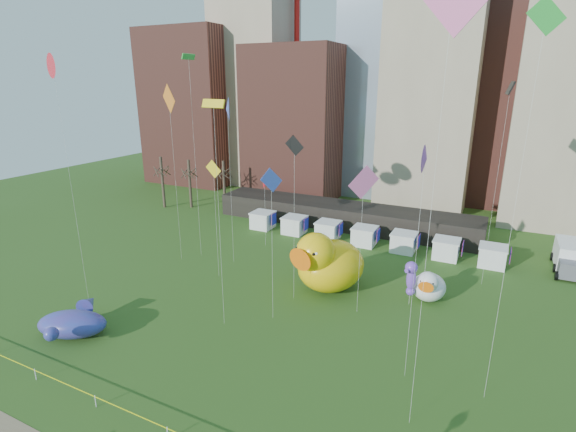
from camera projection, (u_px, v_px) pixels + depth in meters
The scene contains 25 objects.
skyline at pixel (423, 73), 70.38m from camera, with size 101.00×23.00×68.00m.
pavilion at pixel (343, 215), 62.67m from camera, with size 38.00×6.00×3.20m, color black.
vendor_tents at pixel (364, 237), 55.56m from camera, with size 33.24×2.80×2.40m.
bare_trees at pixel (191, 183), 71.80m from camera, with size 8.44×6.44×8.50m.
caution_tape at pixel (167, 430), 25.34m from camera, with size 50.00×0.06×0.90m.
big_duck at pixel (328, 263), 42.89m from camera, with size 8.32×9.32×6.52m.
small_duck at pixel (429, 286), 41.28m from camera, with size 3.14×4.27×3.31m.
seahorse_green at pixel (322, 252), 42.43m from camera, with size 1.76×1.95×5.85m.
seahorse_purple at pixel (411, 276), 40.06m from camera, with size 1.45×1.64×4.40m.
whale_inflatable at pixel (73, 322), 35.80m from camera, with size 6.39×6.98×2.49m.
box_truck at pixel (569, 257), 47.98m from camera, with size 3.00×7.17×3.04m.
kite_0 at pixel (265, 182), 53.35m from camera, with size 1.61×2.33×8.68m.
kite_1 at pixel (452, 7), 19.79m from camera, with size 3.20×1.44×25.59m.
kite_2 at pixel (294, 151), 37.98m from camera, with size 1.84×0.07×15.75m.
kite_3 at pixel (542, 39), 22.30m from camera, with size 1.91×0.55×24.39m.
kite_4 at pixel (214, 172), 43.54m from camera, with size 1.85×0.04×12.69m.
kite_5 at pixel (228, 109), 45.48m from camera, with size 1.61×2.24×18.64m.
kite_6 at pixel (169, 102), 46.12m from camera, with size 2.78×1.36×19.95m.
kite_7 at pixel (425, 160), 26.43m from camera, with size 0.32×1.71×16.53m.
kite_8 at pixel (53, 66), 35.70m from camera, with size 1.95×1.07×22.44m.
kite_9 at pixel (364, 184), 36.04m from camera, with size 2.04×2.06×13.60m.
kite_10 at pixel (510, 89), 39.25m from camera, with size 0.81×3.92×20.20m.
kite_11 at pixel (189, 61), 46.22m from camera, with size 0.37×1.96×23.00m.
kite_12 at pixel (213, 107), 32.25m from camera, with size 2.11×0.55×18.94m.
kite_13 at pixel (271, 184), 35.03m from camera, with size 1.09×1.78×13.60m.
Camera 1 is at (15.42, -15.15, 20.23)m, focal length 27.00 mm.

